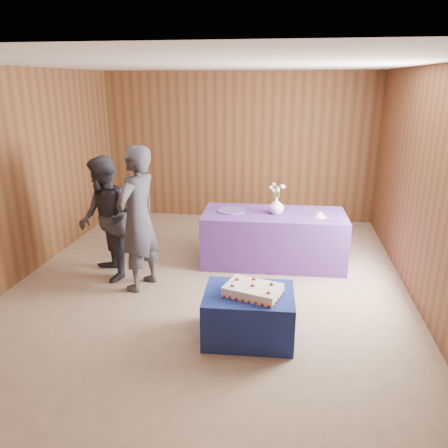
% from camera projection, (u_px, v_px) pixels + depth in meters
% --- Properties ---
extents(ground, '(6.00, 6.00, 0.00)m').
position_uv_depth(ground, '(210.00, 284.00, 5.69)').
color(ground, tan).
rests_on(ground, ground).
extents(room_shell, '(5.04, 6.04, 2.72)m').
position_uv_depth(room_shell, '(209.00, 145.00, 5.12)').
color(room_shell, brown).
rests_on(room_shell, ground).
extents(cake_table, '(0.93, 0.74, 0.50)m').
position_uv_depth(cake_table, '(249.00, 315.00, 4.46)').
color(cake_table, navy).
rests_on(cake_table, ground).
extents(serving_table, '(2.03, 0.97, 0.75)m').
position_uv_depth(serving_table, '(273.00, 238.00, 6.26)').
color(serving_table, '#5B338E').
rests_on(serving_table, ground).
extents(sheet_cake, '(0.64, 0.52, 0.13)m').
position_uv_depth(sheet_cake, '(253.00, 290.00, 4.33)').
color(sheet_cake, white).
rests_on(sheet_cake, cake_table).
extents(vase, '(0.24, 0.24, 0.23)m').
position_uv_depth(vase, '(276.00, 206.00, 6.09)').
color(vase, silver).
rests_on(vase, serving_table).
extents(flower_spray, '(0.22, 0.23, 0.17)m').
position_uv_depth(flower_spray, '(277.00, 187.00, 6.01)').
color(flower_spray, '#3D702D').
rests_on(flower_spray, vase).
extents(platter, '(0.42, 0.42, 0.02)m').
position_uv_depth(platter, '(231.00, 210.00, 6.23)').
color(platter, '#5D4F9E').
rests_on(platter, serving_table).
extents(plate, '(0.19, 0.19, 0.01)m').
position_uv_depth(plate, '(320.00, 217.00, 5.96)').
color(plate, silver).
rests_on(plate, serving_table).
extents(cake_slice, '(0.07, 0.06, 0.07)m').
position_uv_depth(cake_slice, '(320.00, 214.00, 5.95)').
color(cake_slice, white).
rests_on(cake_slice, plate).
extents(knife, '(0.26, 0.03, 0.00)m').
position_uv_depth(knife, '(329.00, 221.00, 5.78)').
color(knife, silver).
rests_on(knife, serving_table).
extents(guest_left, '(0.62, 0.77, 1.81)m').
position_uv_depth(guest_left, '(138.00, 219.00, 5.34)').
color(guest_left, '#373841').
rests_on(guest_left, ground).
extents(guest_right, '(0.97, 1.01, 1.64)m').
position_uv_depth(guest_right, '(105.00, 219.00, 5.64)').
color(guest_right, '#2D2E37').
rests_on(guest_right, ground).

